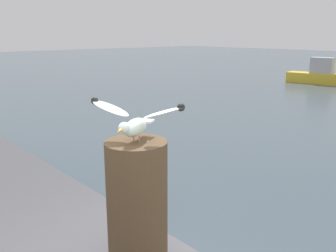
{
  "coord_description": "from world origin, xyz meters",
  "views": [
    {
      "loc": [
        1.01,
        -1.57,
        2.88
      ],
      "look_at": [
        -0.64,
        -0.08,
        2.33
      ],
      "focal_mm": 39.65,
      "sensor_mm": 36.0,
      "label": 1
    }
  ],
  "objects_px": {
    "mooring_post": "(137,202)",
    "seagull": "(135,121)",
    "boat_yellow": "(336,77)",
    "channel_buoy": "(130,178)"
  },
  "relations": [
    {
      "from": "mooring_post",
      "to": "seagull",
      "type": "distance_m",
      "value": 0.5
    },
    {
      "from": "mooring_post",
      "to": "seagull",
      "type": "xyz_separation_m",
      "value": [
        0.0,
        -0.0,
        0.5
      ]
    },
    {
      "from": "seagull",
      "to": "boat_yellow",
      "type": "relative_size",
      "value": 0.1
    },
    {
      "from": "mooring_post",
      "to": "channel_buoy",
      "type": "distance_m",
      "value": 4.13
    },
    {
      "from": "mooring_post",
      "to": "seagull",
      "type": "bearing_deg",
      "value": -63.97
    },
    {
      "from": "mooring_post",
      "to": "seagull",
      "type": "height_order",
      "value": "seagull"
    },
    {
      "from": "boat_yellow",
      "to": "channel_buoy",
      "type": "xyz_separation_m",
      "value": [
        4.47,
        -17.76,
        0.04
      ]
    },
    {
      "from": "boat_yellow",
      "to": "channel_buoy",
      "type": "height_order",
      "value": "boat_yellow"
    },
    {
      "from": "boat_yellow",
      "to": "seagull",
      "type": "bearing_deg",
      "value": -69.09
    },
    {
      "from": "channel_buoy",
      "to": "boat_yellow",
      "type": "bearing_deg",
      "value": 104.12
    }
  ]
}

